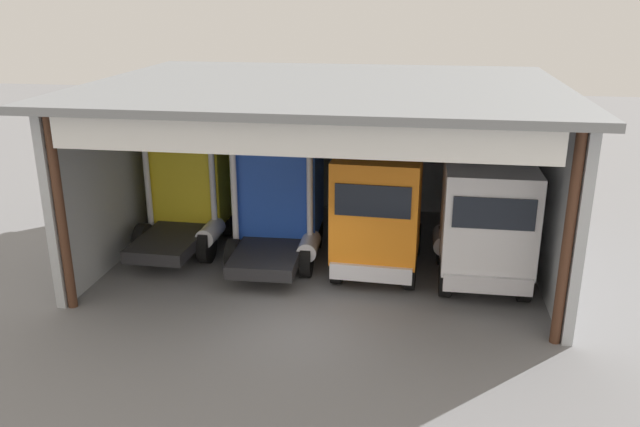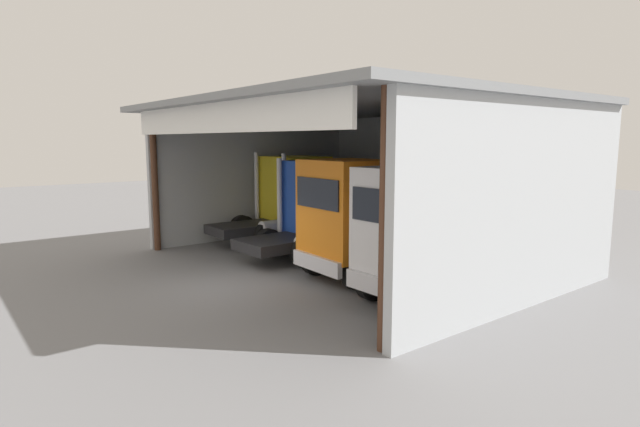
% 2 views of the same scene
% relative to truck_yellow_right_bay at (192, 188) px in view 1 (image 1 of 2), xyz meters
% --- Properties ---
extents(ground_plane, '(80.00, 80.00, 0.00)m').
position_rel_truck_yellow_right_bay_xyz_m(ground_plane, '(4.41, -5.10, -1.79)').
color(ground_plane, slate).
rests_on(ground_plane, ground).
extents(workshop_shed, '(13.06, 10.28, 5.31)m').
position_rel_truck_yellow_right_bay_xyz_m(workshop_shed, '(4.41, 0.36, 1.87)').
color(workshop_shed, '#ADB2B7').
rests_on(workshop_shed, ground).
extents(truck_yellow_right_bay, '(2.50, 4.92, 3.63)m').
position_rel_truck_yellow_right_bay_xyz_m(truck_yellow_right_bay, '(0.00, 0.00, 0.00)').
color(truck_yellow_right_bay, yellow).
rests_on(truck_yellow_right_bay, ground).
extents(truck_blue_yard_outside, '(2.70, 4.74, 3.49)m').
position_rel_truck_yellow_right_bay_xyz_m(truck_blue_yard_outside, '(2.98, -0.68, -0.01)').
color(truck_blue_yard_outside, '#1E47B7').
rests_on(truck_blue_yard_outside, ground).
extents(truck_orange_left_bay, '(2.53, 5.14, 3.57)m').
position_rel_truck_yellow_right_bay_xyz_m(truck_orange_left_bay, '(6.02, -1.74, 0.03)').
color(truck_orange_left_bay, orange).
rests_on(truck_orange_left_bay, ground).
extents(truck_white_center_right_bay, '(2.49, 4.51, 3.47)m').
position_rel_truck_yellow_right_bay_xyz_m(truck_white_center_right_bay, '(8.92, -2.11, 0.06)').
color(truck_white_center_right_bay, white).
rests_on(truck_white_center_right_bay, ground).
extents(oil_drum, '(0.58, 0.58, 0.94)m').
position_rel_truck_yellow_right_bay_xyz_m(oil_drum, '(9.67, 3.19, -1.32)').
color(oil_drum, '#197233').
rests_on(oil_drum, ground).
extents(tool_cart, '(0.90, 0.60, 1.00)m').
position_rel_truck_yellow_right_bay_xyz_m(tool_cart, '(-0.01, 2.53, -1.29)').
color(tool_cart, black).
rests_on(tool_cart, ground).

